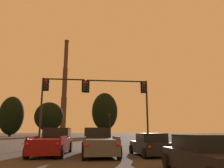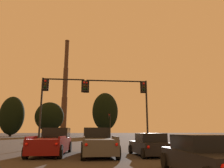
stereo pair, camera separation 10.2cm
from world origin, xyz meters
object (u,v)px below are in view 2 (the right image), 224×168
pickup_truck_center_lane_front (98,143)px  traffic_light_far_right (110,122)px  traffic_light_overhead_right (126,95)px  traffic_light_overhead_left (56,94)px  pickup_truck_left_lane_front (52,142)px  smokestack (65,96)px  hatchback_right_lane_front (149,145)px  sedan_right_lane_second (205,157)px

pickup_truck_center_lane_front → traffic_light_far_right: traffic_light_far_right is taller
traffic_light_overhead_right → traffic_light_overhead_left: traffic_light_overhead_right is taller
traffic_light_overhead_right → pickup_truck_left_lane_front: bearing=-136.7°
smokestack → traffic_light_overhead_left: bearing=-84.1°
pickup_truck_center_lane_front → hatchback_right_lane_front: 3.43m
pickup_truck_left_lane_front → pickup_truck_center_lane_front: bearing=-12.3°
pickup_truck_center_lane_front → hatchback_right_lane_front: size_ratio=1.33×
traffic_light_overhead_left → traffic_light_overhead_right: bearing=2.0°
pickup_truck_left_lane_front → traffic_light_overhead_right: traffic_light_overhead_right is taller
traffic_light_overhead_left → sedan_right_lane_second: bearing=-62.3°
hatchback_right_lane_front → pickup_truck_center_lane_front: bearing=166.3°
pickup_truck_left_lane_front → traffic_light_far_right: traffic_light_far_right is taller
pickup_truck_center_lane_front → hatchback_right_lane_front: pickup_truck_center_lane_front is taller
hatchback_right_lane_front → traffic_light_overhead_left: size_ratio=0.62×
traffic_light_overhead_right → traffic_light_overhead_left: (-7.00, -0.25, -0.10)m
pickup_truck_left_lane_front → traffic_light_far_right: size_ratio=0.90×
hatchback_right_lane_front → sedan_right_lane_second: hatchback_right_lane_front is taller
pickup_truck_center_lane_front → traffic_light_far_right: (4.88, 41.62, 3.24)m
sedan_right_lane_second → traffic_light_far_right: 49.25m
hatchback_right_lane_front → pickup_truck_left_lane_front: (-6.45, 1.47, 0.14)m
traffic_light_overhead_right → traffic_light_far_right: (1.72, 34.93, -1.17)m
pickup_truck_left_lane_front → traffic_light_overhead_left: traffic_light_overhead_left is taller
pickup_truck_center_lane_front → traffic_light_overhead_left: size_ratio=0.82×
pickup_truck_center_lane_front → traffic_light_overhead_right: bearing=63.1°
pickup_truck_left_lane_front → sedan_right_lane_second: (6.56, -8.30, -0.14)m
traffic_light_far_right → pickup_truck_left_lane_front: bearing=-101.0°
sedan_right_lane_second → traffic_light_far_right: bearing=90.4°
pickup_truck_left_lane_front → traffic_light_overhead_left: 7.13m
pickup_truck_left_lane_front → smokestack: smokestack is taller
smokestack → hatchback_right_lane_front: bearing=-81.2°
traffic_light_overhead_right → traffic_light_far_right: traffic_light_overhead_right is taller
traffic_light_far_right → traffic_light_overhead_right: bearing=-92.8°
sedan_right_lane_second → smokestack: size_ratio=0.08×
pickup_truck_center_lane_front → hatchback_right_lane_front: bearing=-12.8°
traffic_light_overhead_right → traffic_light_overhead_left: bearing=-178.0°
hatchback_right_lane_front → sedan_right_lane_second: 6.83m
traffic_light_far_right → smokestack: (-20.60, 80.55, 19.66)m
pickup_truck_left_lane_front → traffic_light_overhead_right: bearing=45.7°
sedan_right_lane_second → traffic_light_overhead_right: bearing=93.3°
pickup_truck_center_lane_front → pickup_truck_left_lane_front: size_ratio=1.00×
sedan_right_lane_second → pickup_truck_left_lane_front: bearing=130.3°
traffic_light_overhead_left → hatchback_right_lane_front: bearing=-44.6°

